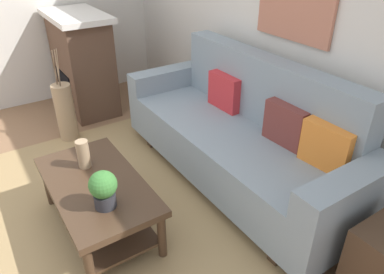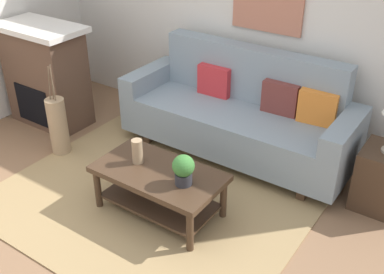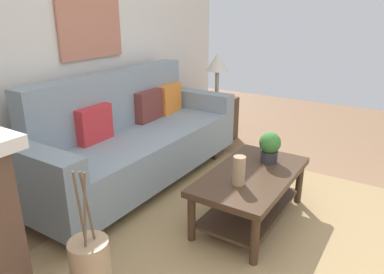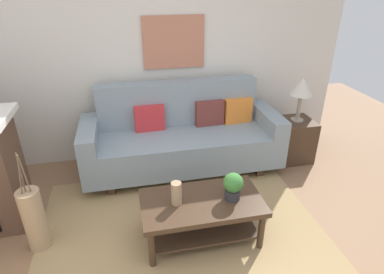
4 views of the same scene
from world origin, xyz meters
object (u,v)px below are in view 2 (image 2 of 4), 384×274
throw_pillow_orange (318,108)px  floor_vase (58,126)px  coffee_table (159,182)px  couch (239,115)px  throw_pillow_crimson (215,81)px  side_table (384,179)px  throw_pillow_maroon (281,98)px  framed_painting (268,0)px  fireplace (46,75)px  tabletop_vase (137,151)px  potted_plant_tabletop (183,169)px

throw_pillow_orange → floor_vase: (-2.29, -1.19, -0.37)m
coffee_table → couch: bearing=87.4°
throw_pillow_crimson → side_table: size_ratio=0.64×
couch → throw_pillow_maroon: size_ratio=6.66×
throw_pillow_maroon → framed_painting: framed_painting is taller
throw_pillow_maroon → coffee_table: bearing=-107.4°
coffee_table → fireplace: bearing=163.3°
tabletop_vase → floor_vase: tabletop_vase is taller
side_table → floor_vase: bearing=-162.1°
couch → tabletop_vase: couch is taller
couch → side_table: (1.50, -0.09, -0.15)m
throw_pillow_orange → floor_vase: throw_pillow_orange is taller
throw_pillow_crimson → tabletop_vase: 1.39m
coffee_table → floor_vase: floor_vase is taller
potted_plant_tabletop → side_table: potted_plant_tabletop is taller
couch → framed_painting: 1.17m
floor_vase → framed_painting: bearing=45.0°
side_table → fireplace: bearing=-171.6°
tabletop_vase → framed_painting: framed_painting is taller
throw_pillow_maroon → fireplace: size_ratio=0.31×
couch → throw_pillow_crimson: (-0.38, 0.12, 0.25)m
potted_plant_tabletop → floor_vase: potted_plant_tabletop is taller
throw_pillow_crimson → side_table: (1.88, -0.21, -0.40)m
coffee_table → fireplace: (-2.11, 0.63, 0.27)m
fireplace → floor_vase: bearing=-34.6°
throw_pillow_orange → potted_plant_tabletop: (-0.54, -1.42, -0.11)m
throw_pillow_maroon → framed_painting: 0.97m
throw_pillow_crimson → fireplace: fireplace is taller
coffee_table → floor_vase: size_ratio=1.79×
side_table → couch: bearing=176.7°
couch → throw_pillow_maroon: 0.47m
couch → fireplace: size_ratio=2.07×
tabletop_vase → fireplace: bearing=161.5°
throw_pillow_orange → potted_plant_tabletop: throw_pillow_orange is taller
side_table → framed_painting: (-1.50, 0.55, 1.23)m
throw_pillow_maroon → fireplace: 2.66m
throw_pillow_crimson → throw_pillow_maroon: bearing=0.0°
potted_plant_tabletop → fireplace: fireplace is taller
floor_vase → potted_plant_tabletop: bearing=-7.4°
framed_painting → throw_pillow_maroon: bearing=-41.9°
coffee_table → tabletop_vase: tabletop_vase is taller
coffee_table → potted_plant_tabletop: bearing=-6.3°
throw_pillow_crimson → framed_painting: size_ratio=0.48×
coffee_table → throw_pillow_maroon: bearing=72.6°
floor_vase → throw_pillow_crimson: bearing=45.9°
throw_pillow_orange → tabletop_vase: 1.74m
coffee_table → side_table: (1.55, 1.18, -0.03)m
throw_pillow_crimson → tabletop_vase: throw_pillow_crimson is taller
throw_pillow_maroon → floor_vase: 2.28m
side_table → coffee_table: bearing=-142.9°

